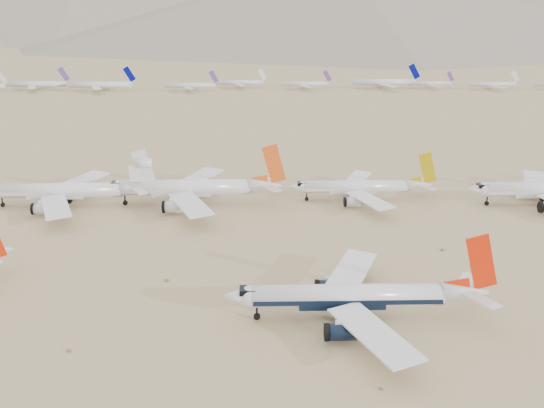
# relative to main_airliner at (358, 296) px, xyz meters

# --- Properties ---
(ground) EXTENTS (7000.00, 7000.00, 0.00)m
(ground) POSITION_rel_main_airliner_xyz_m (-10.59, 3.83, -4.98)
(ground) COLOR #927D55
(ground) RESTS_ON ground
(main_airliner) EXTENTS (51.35, 50.16, 18.12)m
(main_airliner) POSITION_rel_main_airliner_xyz_m (0.00, 0.00, 0.00)
(main_airliner) COLOR silver
(main_airliner) RESTS_ON ground
(row2_gold_tail) EXTENTS (44.66, 43.68, 15.90)m
(row2_gold_tail) POSITION_rel_main_airliner_xyz_m (13.35, 77.17, -0.54)
(row2_gold_tail) COLOR silver
(row2_gold_tail) RESTS_ON ground
(row2_orange_tail) EXTENTS (54.61, 53.42, 19.48)m
(row2_orange_tail) POSITION_rel_main_airliner_xyz_m (-40.45, 74.16, 0.48)
(row2_orange_tail) COLOR silver
(row2_orange_tail) RESTS_ON ground
(row2_white_trijet) EXTENTS (51.86, 50.68, 18.38)m
(row2_white_trijet) POSITION_rel_main_airliner_xyz_m (-78.81, 73.22, 0.34)
(row2_white_trijet) COLOR silver
(row2_white_trijet) RESTS_ON ground
(distant_storage_row) EXTENTS (504.67, 57.05, 16.13)m
(distant_storage_row) POSITION_rel_main_airliner_xyz_m (-44.04, 341.68, -0.54)
(distant_storage_row) COLOR silver
(distant_storage_row) RESTS_ON ground
(foothills) EXTENTS (4637.50, 1395.00, 155.00)m
(foothills) POSITION_rel_main_airliner_xyz_m (516.09, 1103.83, 62.17)
(foothills) COLOR slate
(foothills) RESTS_ON ground
(desert_scrub) EXTENTS (219.83, 121.67, 0.63)m
(desert_scrub) POSITION_rel_main_airliner_xyz_m (-37.50, -20.24, -4.70)
(desert_scrub) COLOR brown
(desert_scrub) RESTS_ON ground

